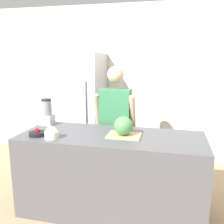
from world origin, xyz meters
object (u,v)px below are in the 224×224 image
at_px(person, 115,127).
at_px(bowl_cream, 52,133).
at_px(watermelon, 123,126).
at_px(bowl_cherries, 37,133).
at_px(refrigerator, 81,109).
at_px(blender, 47,113).

height_order(person, bowl_cream, person).
bearing_deg(watermelon, bowl_cherries, -167.65).
relative_size(refrigerator, watermelon, 8.84).
xyz_separation_m(bowl_cream, blender, (-0.31, 0.49, 0.09)).
relative_size(person, watermelon, 7.97).
height_order(watermelon, bowl_cherries, watermelon).
bearing_deg(blender, refrigerator, 86.97).
bearing_deg(bowl_cream, watermelon, 18.50).
xyz_separation_m(watermelon, blender, (-1.02, 0.25, 0.03)).
bearing_deg(bowl_cherries, person, 48.58).
height_order(person, blender, person).
relative_size(watermelon, bowl_cherries, 1.18).
bearing_deg(refrigerator, blender, -93.03).
relative_size(refrigerator, bowl_cream, 12.18).
height_order(refrigerator, bowl_cherries, refrigerator).
height_order(refrigerator, person, refrigerator).
distance_m(refrigerator, blender, 1.08).
distance_m(bowl_cream, blender, 0.59).
relative_size(refrigerator, bowl_cherries, 10.42).
xyz_separation_m(refrigerator, bowl_cherries, (0.06, -1.52, 0.03)).
distance_m(watermelon, bowl_cream, 0.76).
xyz_separation_m(watermelon, bowl_cream, (-0.72, -0.24, -0.06)).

